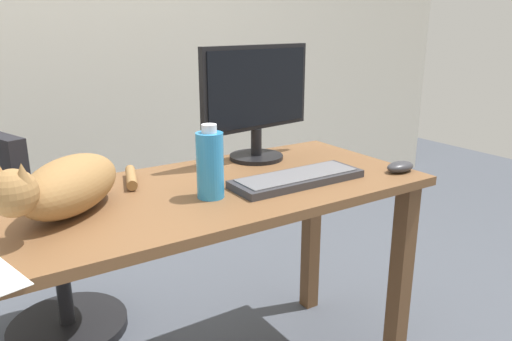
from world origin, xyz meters
The scene contains 8 objects.
back_wall centered at (0.00, 1.51, 1.30)m, with size 6.00×0.04×2.60m, color beige.
desk centered at (0.00, 0.00, 0.65)m, with size 1.67×0.62×0.76m.
office_chair centered at (-0.25, 0.63, 0.37)m, with size 0.50×0.48×0.88m.
monitor centered at (0.45, 0.20, 0.98)m, with size 0.48×0.20×0.41m.
keyboard centered at (0.41, -0.11, 0.77)m, with size 0.44×0.15×0.03m.
cat centered at (-0.27, 0.00, 0.84)m, with size 0.46×0.45×0.20m.
computer_mouse centered at (0.77, -0.21, 0.77)m, with size 0.11×0.06×0.04m, color #333338.
water_bottle centered at (0.11, -0.08, 0.86)m, with size 0.08×0.08×0.22m.
Camera 1 is at (-0.52, -1.29, 1.24)m, focal length 34.49 mm.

